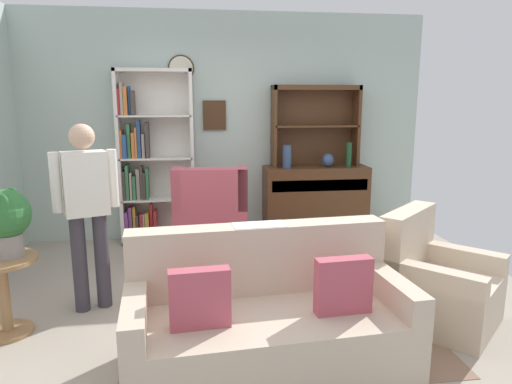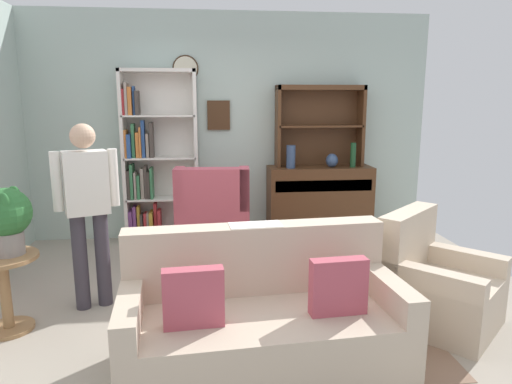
# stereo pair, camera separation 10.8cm
# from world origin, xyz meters

# --- Properties ---
(ground_plane) EXTENTS (5.40, 4.60, 0.02)m
(ground_plane) POSITION_xyz_m (0.00, 0.00, -0.01)
(ground_plane) COLOR #9E9384
(wall_back) EXTENTS (5.00, 0.09, 2.80)m
(wall_back) POSITION_xyz_m (-0.00, 2.13, 1.40)
(wall_back) COLOR #ADC1B7
(wall_back) RESTS_ON ground_plane
(area_rug) EXTENTS (2.28, 2.00, 0.01)m
(area_rug) POSITION_xyz_m (0.20, -0.30, 0.00)
(area_rug) COLOR #846651
(area_rug) RESTS_ON ground_plane
(bookshelf) EXTENTS (0.90, 0.30, 2.10)m
(bookshelf) POSITION_xyz_m (-0.97, 1.94, 0.98)
(bookshelf) COLOR silver
(bookshelf) RESTS_ON ground_plane
(sideboard) EXTENTS (1.30, 0.45, 0.92)m
(sideboard) POSITION_xyz_m (1.09, 1.86, 0.51)
(sideboard) COLOR #4C2D19
(sideboard) RESTS_ON ground_plane
(sideboard_hutch) EXTENTS (1.10, 0.26, 1.00)m
(sideboard_hutch) POSITION_xyz_m (1.09, 1.97, 1.56)
(sideboard_hutch) COLOR #4C2D19
(sideboard_hutch) RESTS_ON sideboard
(vase_tall) EXTENTS (0.11, 0.11, 0.28)m
(vase_tall) POSITION_xyz_m (0.70, 1.78, 1.06)
(vase_tall) COLOR #33476B
(vase_tall) RESTS_ON sideboard
(vase_round) EXTENTS (0.15, 0.15, 0.17)m
(vase_round) POSITION_xyz_m (1.22, 1.79, 1.01)
(vase_round) COLOR #33476B
(vase_round) RESTS_ON sideboard
(bottle_wine) EXTENTS (0.07, 0.07, 0.30)m
(bottle_wine) POSITION_xyz_m (1.48, 1.77, 1.07)
(bottle_wine) COLOR #194223
(bottle_wine) RESTS_ON sideboard
(couch_floral) EXTENTS (1.86, 0.99, 0.90)m
(couch_floral) POSITION_xyz_m (0.02, -0.96, 0.31)
(couch_floral) COLOR beige
(couch_floral) RESTS_ON ground_plane
(armchair_floral) EXTENTS (1.08, 1.08, 0.88)m
(armchair_floral) POSITION_xyz_m (1.45, -0.51, 0.29)
(armchair_floral) COLOR beige
(armchair_floral) RESTS_ON ground_plane
(wingback_chair) EXTENTS (0.83, 0.85, 1.05)m
(wingback_chair) POSITION_xyz_m (-0.27, 1.19, 0.38)
(wingback_chair) COLOR #B74C5B
(wingback_chair) RESTS_ON ground_plane
(plant_stand) EXTENTS (0.52, 0.52, 0.60)m
(plant_stand) POSITION_xyz_m (-1.87, -0.28, 0.37)
(plant_stand) COLOR #997047
(plant_stand) RESTS_ON ground_plane
(potted_plant_large) EXTENTS (0.37, 0.37, 0.51)m
(potted_plant_large) POSITION_xyz_m (-1.81, -0.24, 0.90)
(potted_plant_large) COLOR gray
(potted_plant_large) RESTS_ON plant_stand
(person_reading) EXTENTS (0.51, 0.31, 1.56)m
(person_reading) POSITION_xyz_m (-1.31, 0.09, 0.91)
(person_reading) COLOR #38333D
(person_reading) RESTS_ON ground_plane
(coffee_table) EXTENTS (0.80, 0.50, 0.42)m
(coffee_table) POSITION_xyz_m (-0.06, -0.02, 0.35)
(coffee_table) COLOR #4C2D19
(coffee_table) RESTS_ON ground_plane
(book_stack) EXTENTS (0.21, 0.14, 0.05)m
(book_stack) POSITION_xyz_m (-0.02, -0.09, 0.45)
(book_stack) COLOR #723F7F
(book_stack) RESTS_ON coffee_table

